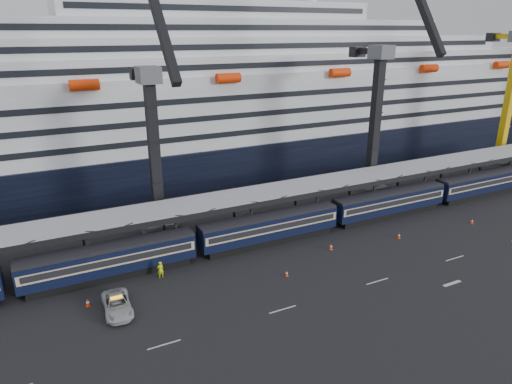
# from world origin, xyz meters

# --- Properties ---
(ground) EXTENTS (260.00, 260.00, 0.00)m
(ground) POSITION_xyz_m (0.00, 0.00, 0.00)
(ground) COLOR black
(ground) RESTS_ON ground
(lane_markings) EXTENTS (111.00, 4.27, 0.02)m
(lane_markings) POSITION_xyz_m (8.15, -5.23, 0.01)
(lane_markings) COLOR beige
(lane_markings) RESTS_ON ground
(train) EXTENTS (133.05, 3.00, 4.05)m
(train) POSITION_xyz_m (-4.65, 10.00, 2.20)
(train) COLOR black
(train) RESTS_ON ground
(canopy) EXTENTS (130.00, 6.25, 5.53)m
(canopy) POSITION_xyz_m (0.00, 14.00, 5.25)
(canopy) COLOR #9A9DA2
(canopy) RESTS_ON ground
(cruise_ship) EXTENTS (214.09, 28.84, 34.00)m
(cruise_ship) POSITION_xyz_m (-1.08, 45.99, 12.34)
(cruise_ship) COLOR black
(cruise_ship) RESTS_ON ground
(crane_dark_near) EXTENTS (4.50, 17.75, 35.08)m
(crane_dark_near) POSITION_xyz_m (-20.00, 18.59, 11.93)
(crane_dark_near) COLOR #505258
(crane_dark_near) RESTS_ON ground
(crane_dark_mid) EXTENTS (4.50, 18.24, 39.64)m
(crane_dark_mid) POSITION_xyz_m (15.00, 17.59, 13.36)
(crane_dark_mid) COLOR #505258
(crane_dark_mid) RESTS_ON ground
(crane_yellow_near) EXTENTS (4.50, 20.12, 40.16)m
(crane_yellow_near) POSITION_xyz_m (48.00, 18.47, 14.24)
(crane_yellow_near) COLOR #505258
(crane_yellow_near) RESTS_ON ground
(pickup_truck) EXTENTS (2.85, 5.69, 1.55)m
(pickup_truck) POSITION_xyz_m (-28.68, 2.91, 0.77)
(pickup_truck) COLOR #ACAEB4
(pickup_truck) RESTS_ON ground
(worker) EXTENTS (0.75, 0.53, 1.97)m
(worker) POSITION_xyz_m (-23.11, 7.50, 0.98)
(worker) COLOR #DEF50C
(worker) RESTS_ON ground
(traffic_cone_b) EXTENTS (0.43, 0.43, 0.85)m
(traffic_cone_b) POSITION_xyz_m (-31.18, 5.22, 0.42)
(traffic_cone_b) COLOR #FF3708
(traffic_cone_b) RESTS_ON ground
(traffic_cone_c) EXTENTS (0.36, 0.36, 0.71)m
(traffic_cone_c) POSITION_xyz_m (-10.39, 1.44, 0.35)
(traffic_cone_c) COLOR #FF3708
(traffic_cone_c) RESTS_ON ground
(traffic_cone_d) EXTENTS (0.42, 0.42, 0.83)m
(traffic_cone_d) POSITION_xyz_m (-2.08, 4.64, 0.41)
(traffic_cone_d) COLOR #FF3708
(traffic_cone_d) RESTS_ON ground
(traffic_cone_e) EXTENTS (0.40, 0.40, 0.79)m
(traffic_cone_e) POSITION_xyz_m (7.94, 3.36, 0.39)
(traffic_cone_e) COLOR #FF3708
(traffic_cone_e) RESTS_ON ground
(traffic_cone_f) EXTENTS (0.39, 0.39, 0.79)m
(traffic_cone_f) POSITION_xyz_m (20.72, 2.39, 0.39)
(traffic_cone_f) COLOR #FF3708
(traffic_cone_f) RESTS_ON ground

